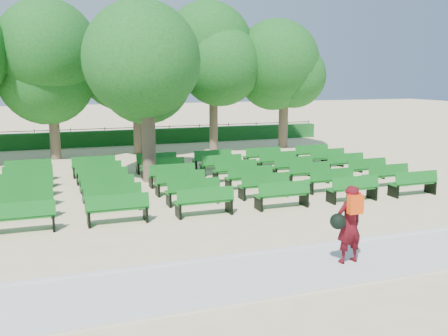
# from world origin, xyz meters

# --- Properties ---
(ground) EXTENTS (120.00, 120.00, 0.00)m
(ground) POSITION_xyz_m (0.00, 0.00, 0.00)
(ground) COLOR beige
(paving) EXTENTS (30.00, 2.20, 0.06)m
(paving) POSITION_xyz_m (0.00, -7.40, 0.03)
(paving) COLOR silver
(paving) RESTS_ON ground
(curb) EXTENTS (30.00, 0.12, 0.10)m
(curb) POSITION_xyz_m (0.00, -6.25, 0.05)
(curb) COLOR silver
(curb) RESTS_ON ground
(hedge) EXTENTS (26.00, 0.70, 0.90)m
(hedge) POSITION_xyz_m (0.00, 14.00, 0.45)
(hedge) COLOR #16551D
(hedge) RESTS_ON ground
(fence) EXTENTS (26.00, 0.10, 1.02)m
(fence) POSITION_xyz_m (0.00, 14.40, 0.00)
(fence) COLOR black
(fence) RESTS_ON ground
(tree_line) EXTENTS (21.80, 6.80, 7.04)m
(tree_line) POSITION_xyz_m (0.00, 10.00, 0.00)
(tree_line) COLOR #1A5F1D
(tree_line) RESTS_ON ground
(bench_array) EXTENTS (1.76, 0.59, 1.10)m
(bench_array) POSITION_xyz_m (0.00, 1.03, 0.09)
(bench_array) COLOR #12691C
(bench_array) RESTS_ON ground
(tree_among) EXTENTS (4.97, 4.97, 6.90)m
(tree_among) POSITION_xyz_m (-0.58, 2.89, 4.64)
(tree_among) COLOR brown
(tree_among) RESTS_ON ground
(person) EXTENTS (0.83, 0.51, 1.74)m
(person) POSITION_xyz_m (1.74, -7.48, 0.96)
(person) COLOR #4C0A12
(person) RESTS_ON ground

